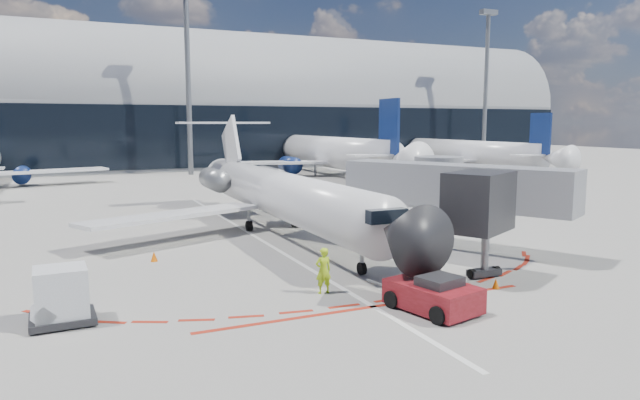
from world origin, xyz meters
name	(u,v)px	position (x,y,z in m)	size (l,w,h in m)	color
ground	(274,247)	(0.00, 0.00, 0.00)	(260.00, 260.00, 0.00)	slate
apron_centerline	(262,241)	(0.00, 2.00, 0.01)	(0.25, 40.00, 0.01)	silver
apron_stop_bar	(373,307)	(0.00, -11.50, 0.01)	(14.00, 0.25, 0.01)	maroon
terminal_building	(136,113)	(0.00, 64.97, 8.52)	(150.00, 24.15, 24.00)	gray
jet_bridge	(449,192)	(9.79, -3.01, 3.01)	(10.03, 15.20, 4.90)	gray
light_mast_centre	(188,81)	(5.00, 48.00, 12.50)	(0.70, 0.70, 25.00)	slate
light_mast_east	(486,90)	(55.00, 48.00, 12.50)	(0.70, 0.70, 25.00)	slate
regional_jet	(279,194)	(1.81, 3.91, 2.55)	(24.75, 30.52, 7.64)	silver
pushback_tug	(433,295)	(1.85, -12.79, 0.61)	(2.90, 5.42, 1.38)	#5A0C0F
ramp_worker	(323,270)	(-1.02, -9.10, 0.97)	(0.71, 0.46, 1.93)	#ABD916
uld_container	(61,296)	(-10.90, -8.67, 1.00)	(2.22, 1.91, 2.02)	black
safety_cone_left	(154,257)	(-6.65, -0.61, 0.25)	(0.36, 0.36, 0.50)	#DA5904
safety_cone_right	(496,284)	(5.97, -11.52, 0.22)	(0.32, 0.32, 0.45)	#DA5904
bg_airliner_2	(328,130)	(22.29, 40.68, 6.03)	(37.29, 39.49, 12.07)	silver
bg_airliner_3	(471,135)	(44.61, 38.54, 5.16)	(31.88, 33.75, 10.31)	silver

